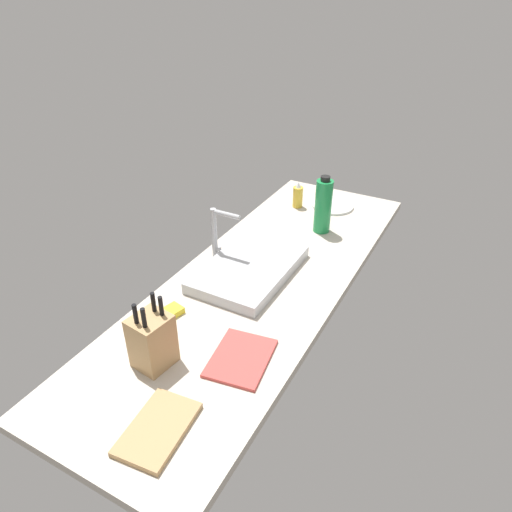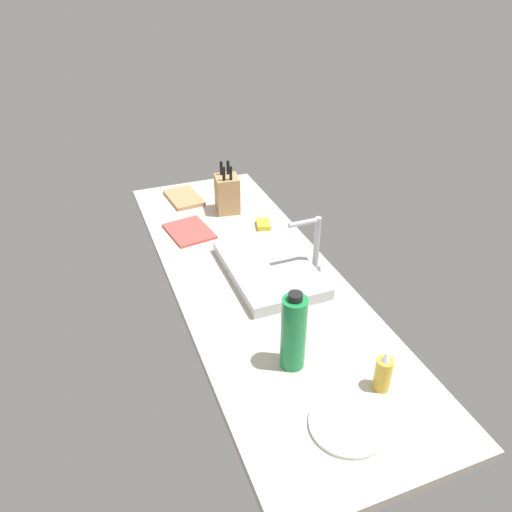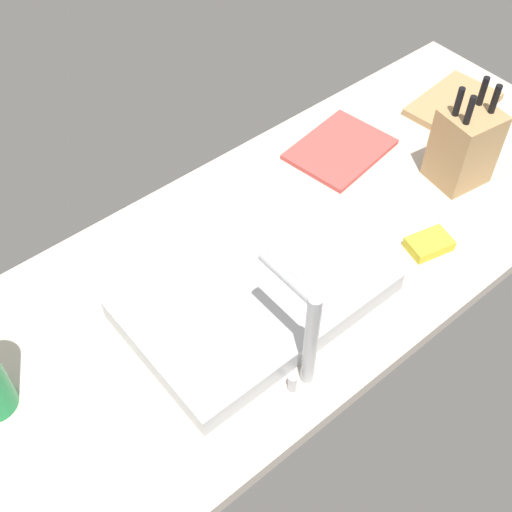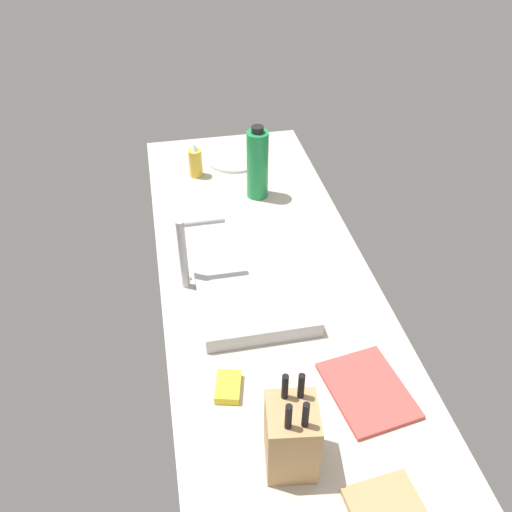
{
  "view_description": "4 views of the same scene",
  "coord_description": "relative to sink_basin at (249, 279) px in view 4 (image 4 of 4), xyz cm",
  "views": [
    {
      "loc": [
        -137.73,
        -71.82,
        110.77
      ],
      "look_at": [
        1.61,
        3.65,
        11.93
      ],
      "focal_mm": 32.68,
      "sensor_mm": 36.0,
      "label": 1
    },
    {
      "loc": [
        150.08,
        -57.58,
        116.5
      ],
      "look_at": [
        -0.32,
        0.41,
        13.1
      ],
      "focal_mm": 34.72,
      "sensor_mm": 36.0,
      "label": 2
    },
    {
      "loc": [
        48.55,
        64.56,
        108.12
      ],
      "look_at": [
        -4.19,
        1.09,
        10.06
      ],
      "focal_mm": 46.43,
      "sensor_mm": 36.0,
      "label": 3
    },
    {
      "loc": [
        -120.59,
        27.64,
        114.77
      ],
      "look_at": [
        5.42,
        2.76,
        10.04
      ],
      "focal_mm": 38.47,
      "sensor_mm": 36.0,
      "label": 4
    }
  ],
  "objects": [
    {
      "name": "sink_basin",
      "position": [
        0.0,
        0.0,
        0.0
      ],
      "size": [
        48.78,
        31.8,
        4.72
      ],
      "primitive_type": "cube",
      "color": "#B7BABF",
      "rests_on": "countertop_slab"
    },
    {
      "name": "countertop_slab",
      "position": [
        -0.28,
        -6.0,
        -4.11
      ],
      "size": [
        195.61,
        64.84,
        3.5
      ],
      "primitive_type": "cube",
      "color": "beige",
      "rests_on": "ground"
    },
    {
      "name": "soap_bottle",
      "position": [
        66.77,
        8.4,
        3.57
      ],
      "size": [
        5.16,
        5.16,
        13.68
      ],
      "color": "gold",
      "rests_on": "countertop_slab"
    },
    {
      "name": "dinner_plate",
      "position": [
        75.58,
        -7.95,
        -1.76
      ],
      "size": [
        21.63,
        21.63,
        1.2
      ],
      "primitive_type": "cylinder",
      "color": "silver",
      "rests_on": "countertop_slab"
    },
    {
      "name": "water_bottle",
      "position": [
        48.29,
        -12.29,
        10.68
      ],
      "size": [
        7.87,
        7.87,
        27.57
      ],
      "color": "#1E8E47",
      "rests_on": "countertop_slab"
    },
    {
      "name": "dish_towel",
      "position": [
        -44.3,
        -21.52,
        -1.76
      ],
      "size": [
        25.54,
        21.03,
        1.2
      ],
      "primitive_type": "cube",
      "rotation": [
        0.0,
        0.0,
        0.15
      ],
      "color": "#CC4C47",
      "rests_on": "countertop_slab"
    },
    {
      "name": "faucet",
      "position": [
        3.41,
        16.97,
        11.75
      ],
      "size": [
        5.5,
        13.67,
        23.74
      ],
      "color": "#B7BABF",
      "rests_on": "countertop_slab"
    },
    {
      "name": "knife_block",
      "position": [
        -58.4,
        1.72,
        6.9
      ],
      "size": [
        13.04,
        12.25,
        24.58
      ],
      "rotation": [
        0.0,
        0.0,
        -0.14
      ],
      "color": "tan",
      "rests_on": "countertop_slab"
    },
    {
      "name": "dish_sponge",
      "position": [
        -37.12,
        12.09,
        -1.16
      ],
      "size": [
        10.17,
        7.97,
        2.4
      ],
      "primitive_type": "cube",
      "rotation": [
        0.0,
        0.0,
        -0.24
      ],
      "color": "yellow",
      "rests_on": "countertop_slab"
    }
  ]
}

